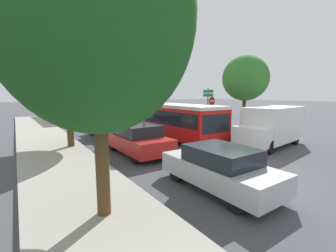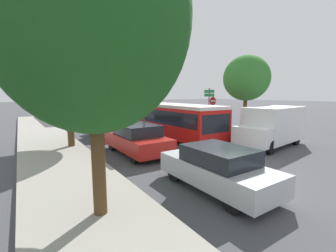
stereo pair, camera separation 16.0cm
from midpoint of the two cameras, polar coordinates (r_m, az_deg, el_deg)
name	(u,v)px [view 1 (the left image)]	position (r m, az deg, el deg)	size (l,w,h in m)	color
ground_plane	(239,172)	(9.44, 17.17, -11.14)	(200.00, 200.00, 0.00)	#47474C
kerb_strip_left	(44,138)	(17.72, -29.22, -2.62)	(3.20, 33.84, 0.14)	#9E998E
articulated_bus	(147,114)	(18.85, -5.55, 2.94)	(2.51, 15.95, 2.37)	red
city_bus_rear	(67,108)	(29.81, -24.48, 4.29)	(2.98, 11.63, 2.49)	silver
queued_car_silver	(219,168)	(7.48, 12.34, -10.32)	(1.73, 4.06, 1.41)	#B7BABF
queued_car_red	(137,139)	(11.59, -8.23, -3.28)	(1.89, 4.44, 1.54)	#B21E19
queued_car_blue	(107,127)	(16.64, -15.61, -0.34)	(1.68, 3.94, 1.37)	#284799
white_van	(272,125)	(14.53, 24.52, 0.21)	(5.20, 2.54, 2.31)	white
traffic_light	(144,103)	(13.56, -6.52, 5.72)	(0.34, 0.37, 3.40)	#56595E
no_entry_sign	(212,108)	(19.51, 10.80, 4.52)	(0.70, 0.08, 2.82)	#56595E
direction_sign_post	(208,99)	(21.23, 9.88, 6.65)	(0.20, 1.40, 3.60)	#56595E
tree_left_near	(100,24)	(5.71, -17.80, 23.52)	(4.40, 4.40, 7.34)	#51381E
tree_left_mid	(66,63)	(13.67, -24.77, 14.34)	(4.96, 4.96, 7.36)	#51381E
tree_right_near	(245,78)	(18.50, 18.82, 11.39)	(3.47, 3.47, 5.98)	#51381E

